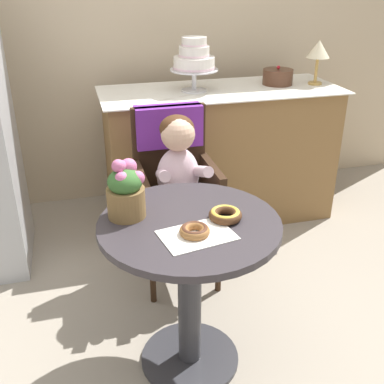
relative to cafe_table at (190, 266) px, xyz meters
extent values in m
plane|color=gray|center=(0.00, 0.00, -0.51)|extent=(8.00, 8.00, 0.00)
cube|color=#C1AD8E|center=(0.00, 1.85, 0.84)|extent=(4.80, 0.10, 2.70)
cylinder|color=#332D33|center=(0.00, 0.00, 0.20)|extent=(0.72, 0.72, 0.03)
cylinder|color=#333338|center=(0.00, 0.00, -0.16)|extent=(0.10, 0.10, 0.69)
cylinder|color=#333338|center=(0.00, 0.00, -0.50)|extent=(0.44, 0.44, 0.02)
cube|color=#332114|center=(0.10, 0.63, -0.04)|extent=(0.42, 0.42, 0.04)
cube|color=#332114|center=(0.10, 0.82, 0.22)|extent=(0.40, 0.04, 0.46)
cube|color=#332114|center=(-0.09, 0.63, 0.08)|extent=(0.04, 0.38, 0.18)
cube|color=#332114|center=(0.29, 0.63, 0.08)|extent=(0.04, 0.38, 0.18)
cube|color=#6B2893|center=(0.10, 0.82, 0.34)|extent=(0.36, 0.11, 0.22)
cylinder|color=#332114|center=(-0.08, 0.45, -0.28)|extent=(0.03, 0.03, 0.45)
cylinder|color=#332114|center=(0.28, 0.45, -0.28)|extent=(0.03, 0.03, 0.45)
cylinder|color=#332114|center=(-0.08, 0.81, -0.28)|extent=(0.03, 0.03, 0.45)
cylinder|color=#332114|center=(0.28, 0.81, -0.28)|extent=(0.03, 0.03, 0.45)
ellipsoid|color=silver|center=(0.10, 0.61, 0.14)|extent=(0.22, 0.16, 0.30)
sphere|color=#E0B293|center=(0.10, 0.60, 0.36)|extent=(0.17, 0.17, 0.17)
ellipsoid|color=#4C2D19|center=(0.10, 0.62, 0.38)|extent=(0.17, 0.17, 0.14)
cylinder|color=silver|center=(0.00, 0.52, 0.19)|extent=(0.08, 0.23, 0.13)
sphere|color=#E0B293|center=(0.01, 0.44, 0.12)|extent=(0.06, 0.06, 0.06)
cylinder|color=silver|center=(0.19, 0.52, 0.19)|extent=(0.08, 0.23, 0.13)
sphere|color=#E0B293|center=(0.18, 0.44, 0.12)|extent=(0.06, 0.06, 0.06)
cylinder|color=#3F4760|center=(0.04, 0.53, 0.03)|extent=(0.09, 0.22, 0.09)
cylinder|color=#3F4760|center=(0.04, 0.42, -0.14)|extent=(0.08, 0.08, 0.26)
cylinder|color=#3F4760|center=(0.15, 0.53, 0.03)|extent=(0.09, 0.22, 0.09)
cylinder|color=#3F4760|center=(0.15, 0.42, -0.14)|extent=(0.08, 0.08, 0.26)
cube|color=white|center=(0.00, -0.11, 0.21)|extent=(0.29, 0.23, 0.00)
torus|color=#936033|center=(-0.01, -0.10, 0.23)|extent=(0.11, 0.11, 0.03)
torus|color=#512D1E|center=(-0.01, -0.10, 0.24)|extent=(0.10, 0.10, 0.02)
torus|color=#4C2D19|center=(0.14, -0.02, 0.23)|extent=(0.13, 0.13, 0.04)
torus|color=gold|center=(0.14, -0.02, 0.24)|extent=(0.12, 0.12, 0.02)
cylinder|color=brown|center=(-0.23, 0.11, 0.27)|extent=(0.15, 0.15, 0.12)
ellipsoid|color=#38662D|center=(-0.23, 0.11, 0.36)|extent=(0.14, 0.14, 0.10)
sphere|color=#CC6699|center=(-0.18, 0.10, 0.37)|extent=(0.06, 0.06, 0.06)
sphere|color=#CC6699|center=(-0.21, 0.14, 0.41)|extent=(0.06, 0.06, 0.06)
sphere|color=#CC6699|center=(-0.24, 0.13, 0.42)|extent=(0.05, 0.05, 0.05)
sphere|color=#CC6699|center=(-0.25, 0.11, 0.43)|extent=(0.05, 0.05, 0.05)
sphere|color=#CC6699|center=(-0.24, 0.08, 0.39)|extent=(0.05, 0.05, 0.05)
sphere|color=#CC6699|center=(-0.21, 0.08, 0.37)|extent=(0.06, 0.06, 0.06)
cube|color=olive|center=(0.55, 1.30, -0.06)|extent=(1.50, 0.56, 0.90)
cube|color=white|center=(0.55, 1.30, 0.39)|extent=(1.56, 0.62, 0.01)
cylinder|color=silver|center=(0.37, 1.30, 0.40)|extent=(0.16, 0.16, 0.01)
cylinder|color=silver|center=(0.37, 1.30, 0.46)|extent=(0.03, 0.03, 0.12)
cylinder|color=silver|center=(0.37, 1.30, 0.53)|extent=(0.30, 0.30, 0.01)
cylinder|color=white|center=(0.37, 1.30, 0.57)|extent=(0.26, 0.25, 0.08)
cylinder|color=silver|center=(0.37, 1.30, 0.54)|extent=(0.26, 0.26, 0.01)
cylinder|color=white|center=(0.37, 1.30, 0.64)|extent=(0.19, 0.19, 0.06)
cylinder|color=silver|center=(0.37, 1.30, 0.61)|extent=(0.19, 0.19, 0.01)
cylinder|color=white|center=(0.37, 1.30, 0.70)|extent=(0.15, 0.15, 0.05)
cylinder|color=silver|center=(0.37, 1.30, 0.68)|extent=(0.16, 0.16, 0.01)
cylinder|color=#4C2D1E|center=(0.96, 1.34, 0.44)|extent=(0.20, 0.20, 0.10)
sphere|color=red|center=(0.96, 1.34, 0.50)|extent=(0.02, 0.02, 0.02)
cylinder|color=#B28C47|center=(1.20, 1.28, 0.40)|extent=(0.09, 0.09, 0.01)
cylinder|color=#B28C47|center=(1.20, 1.28, 0.49)|extent=(0.02, 0.02, 0.16)
cone|color=beige|center=(1.20, 1.28, 0.62)|extent=(0.15, 0.15, 0.11)
camera|label=1|loc=(-0.39, -1.53, 1.10)|focal=43.56mm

